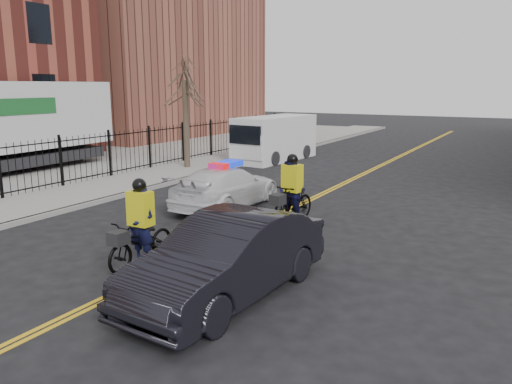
{
  "coord_description": "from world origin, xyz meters",
  "views": [
    {
      "loc": [
        6.76,
        -8.63,
        3.91
      ],
      "look_at": [
        0.72,
        1.97,
        1.3
      ],
      "focal_mm": 35.0,
      "sensor_mm": 36.0,
      "label": 1
    }
  ],
  "objects_px": {
    "dark_sedan": "(229,258)",
    "cargo_van": "(273,139)",
    "cyclist_near": "(141,236)",
    "police_cruiser": "(226,187)",
    "cyclist_far": "(292,197)"
  },
  "relations": [
    {
      "from": "dark_sedan",
      "to": "cargo_van",
      "type": "bearing_deg",
      "value": 118.44
    },
    {
      "from": "police_cruiser",
      "to": "dark_sedan",
      "type": "distance_m",
      "value": 7.16
    },
    {
      "from": "cargo_van",
      "to": "cyclist_far",
      "type": "bearing_deg",
      "value": -55.27
    },
    {
      "from": "dark_sedan",
      "to": "cyclist_near",
      "type": "height_order",
      "value": "cyclist_near"
    },
    {
      "from": "cargo_van",
      "to": "cyclist_far",
      "type": "relative_size",
      "value": 2.76
    },
    {
      "from": "police_cruiser",
      "to": "dark_sedan",
      "type": "bearing_deg",
      "value": 123.06
    },
    {
      "from": "dark_sedan",
      "to": "cargo_van",
      "type": "distance_m",
      "value": 17.67
    },
    {
      "from": "cargo_van",
      "to": "cyclist_near",
      "type": "xyz_separation_m",
      "value": [
        4.88,
        -15.52,
        -0.45
      ]
    },
    {
      "from": "dark_sedan",
      "to": "cargo_van",
      "type": "xyz_separation_m",
      "value": [
        -7.48,
        16.01,
        0.35
      ]
    },
    {
      "from": "cargo_van",
      "to": "cyclist_near",
      "type": "height_order",
      "value": "cargo_van"
    },
    {
      "from": "cyclist_near",
      "to": "cargo_van",
      "type": "bearing_deg",
      "value": 107.26
    },
    {
      "from": "cargo_van",
      "to": "cyclist_near",
      "type": "bearing_deg",
      "value": -67.95
    },
    {
      "from": "dark_sedan",
      "to": "cyclist_far",
      "type": "xyz_separation_m",
      "value": [
        -1.2,
        5.21,
        0.02
      ]
    },
    {
      "from": "cargo_van",
      "to": "cyclist_near",
      "type": "distance_m",
      "value": 16.27
    },
    {
      "from": "cargo_van",
      "to": "cyclist_near",
      "type": "relative_size",
      "value": 2.85
    }
  ]
}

